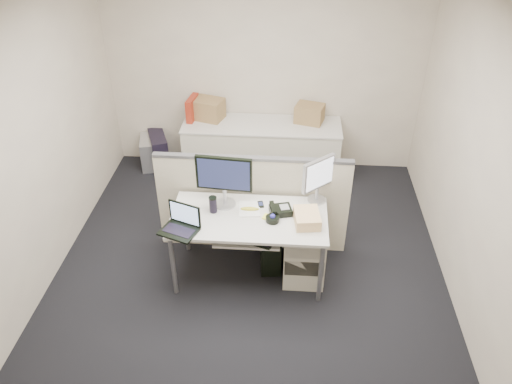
# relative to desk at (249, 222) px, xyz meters

# --- Properties ---
(floor) EXTENTS (4.00, 4.50, 0.01)m
(floor) POSITION_rel_desk_xyz_m (0.00, 0.00, -0.67)
(floor) COLOR black
(floor) RESTS_ON ground
(ceiling) EXTENTS (4.00, 4.50, 0.01)m
(ceiling) POSITION_rel_desk_xyz_m (0.00, 0.00, 2.04)
(ceiling) COLOR white
(ceiling) RESTS_ON ground
(wall_back) EXTENTS (4.00, 0.02, 2.70)m
(wall_back) POSITION_rel_desk_xyz_m (0.00, 2.25, 0.69)
(wall_back) COLOR #B7A998
(wall_back) RESTS_ON ground
(wall_left) EXTENTS (0.02, 4.50, 2.70)m
(wall_left) POSITION_rel_desk_xyz_m (-2.00, 0.00, 0.69)
(wall_left) COLOR #B7A998
(wall_left) RESTS_ON ground
(wall_right) EXTENTS (0.02, 4.50, 2.70)m
(wall_right) POSITION_rel_desk_xyz_m (2.00, 0.00, 0.69)
(wall_right) COLOR #B7A998
(wall_right) RESTS_ON ground
(desk) EXTENTS (1.50, 0.75, 0.73)m
(desk) POSITION_rel_desk_xyz_m (0.00, 0.00, 0.00)
(desk) COLOR white
(desk) RESTS_ON floor
(keyboard_tray) EXTENTS (0.62, 0.32, 0.02)m
(keyboard_tray) POSITION_rel_desk_xyz_m (0.00, -0.18, -0.04)
(keyboard_tray) COLOR white
(keyboard_tray) RESTS_ON desk
(drawer_pedestal) EXTENTS (0.40, 0.55, 0.65)m
(drawer_pedestal) POSITION_rel_desk_xyz_m (0.55, 0.05, -0.34)
(drawer_pedestal) COLOR beige
(drawer_pedestal) RESTS_ON floor
(cubicle_partition) EXTENTS (2.00, 0.06, 1.10)m
(cubicle_partition) POSITION_rel_desk_xyz_m (0.00, 0.45, -0.11)
(cubicle_partition) COLOR beige
(cubicle_partition) RESTS_ON floor
(back_counter) EXTENTS (2.00, 0.60, 0.72)m
(back_counter) POSITION_rel_desk_xyz_m (0.00, 1.93, -0.30)
(back_counter) COLOR beige
(back_counter) RESTS_ON floor
(monitor_main) EXTENTS (0.56, 0.25, 0.54)m
(monitor_main) POSITION_rel_desk_xyz_m (-0.25, 0.18, 0.34)
(monitor_main) COLOR black
(monitor_main) RESTS_ON desk
(monitor_small) EXTENTS (0.41, 0.40, 0.47)m
(monitor_small) POSITION_rel_desk_xyz_m (0.65, 0.32, 0.30)
(monitor_small) COLOR #B7B7BC
(monitor_small) RESTS_ON desk
(laptop) EXTENTS (0.39, 0.35, 0.25)m
(laptop) POSITION_rel_desk_xyz_m (-0.62, -0.28, 0.19)
(laptop) COLOR black
(laptop) RESTS_ON desk
(trackball) EXTENTS (0.16, 0.16, 0.05)m
(trackball) POSITION_rel_desk_xyz_m (0.23, -0.05, 0.09)
(trackball) COLOR black
(trackball) RESTS_ON desk
(desk_phone) EXTENTS (0.24, 0.21, 0.06)m
(desk_phone) POSITION_rel_desk_xyz_m (0.30, 0.08, 0.10)
(desk_phone) COLOR black
(desk_phone) RESTS_ON desk
(paper_stack) EXTENTS (0.23, 0.28, 0.01)m
(paper_stack) POSITION_rel_desk_xyz_m (-0.00, 0.12, 0.07)
(paper_stack) COLOR white
(paper_stack) RESTS_ON desk
(sticky_pad) EXTENTS (0.11, 0.11, 0.01)m
(sticky_pad) POSITION_rel_desk_xyz_m (0.18, 0.00, 0.07)
(sticky_pad) COLOR #FFFA42
(sticky_pad) RESTS_ON desk
(travel_mug) EXTENTS (0.09, 0.09, 0.16)m
(travel_mug) POSITION_rel_desk_xyz_m (-0.35, 0.06, 0.14)
(travel_mug) COLOR black
(travel_mug) RESTS_ON desk
(banana) EXTENTS (0.18, 0.05, 0.04)m
(banana) POSITION_rel_desk_xyz_m (0.00, 0.10, 0.09)
(banana) COLOR yellow
(banana) RESTS_ON desk
(cellphone) EXTENTS (0.07, 0.11, 0.01)m
(cellphone) POSITION_rel_desk_xyz_m (0.10, 0.20, 0.07)
(cellphone) COLOR black
(cellphone) RESTS_ON desk
(manila_folders) EXTENTS (0.27, 0.32, 0.11)m
(manila_folders) POSITION_rel_desk_xyz_m (0.55, -0.05, 0.12)
(manila_folders) COLOR #F6CB83
(manila_folders) RESTS_ON desk
(keyboard) EXTENTS (0.43, 0.28, 0.02)m
(keyboard) POSITION_rel_desk_xyz_m (0.05, -0.22, -0.02)
(keyboard) COLOR black
(keyboard) RESTS_ON keyboard_tray
(pc_tower_desk) EXTENTS (0.25, 0.51, 0.46)m
(pc_tower_desk) POSITION_rel_desk_xyz_m (0.20, 0.20, -0.43)
(pc_tower_desk) COLOR black
(pc_tower_desk) RESTS_ON floor
(pc_tower_spare_dark) EXTENTS (0.37, 0.54, 0.47)m
(pc_tower_spare_dark) POSITION_rel_desk_xyz_m (-1.41, 2.03, -0.43)
(pc_tower_spare_dark) COLOR black
(pc_tower_spare_dark) RESTS_ON floor
(pc_tower_spare_silver) EXTENTS (0.27, 0.47, 0.41)m
(pc_tower_spare_silver) POSITION_rel_desk_xyz_m (-1.56, 2.03, -0.46)
(pc_tower_spare_silver) COLOR #B7B7BC
(pc_tower_spare_silver) RESTS_ON floor
(cardboard_box_left) EXTENTS (0.45, 0.38, 0.28)m
(cardboard_box_left) POSITION_rel_desk_xyz_m (-0.70, 2.05, 0.20)
(cardboard_box_left) COLOR olive
(cardboard_box_left) RESTS_ON back_counter
(cardboard_box_right) EXTENTS (0.40, 0.35, 0.25)m
(cardboard_box_right) POSITION_rel_desk_xyz_m (0.60, 2.05, 0.18)
(cardboard_box_right) COLOR olive
(cardboard_box_right) RESTS_ON back_counter
(red_binder) EXTENTS (0.12, 0.34, 0.31)m
(red_binder) POSITION_rel_desk_xyz_m (-0.90, 2.03, 0.21)
(red_binder) COLOR maroon
(red_binder) RESTS_ON back_counter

